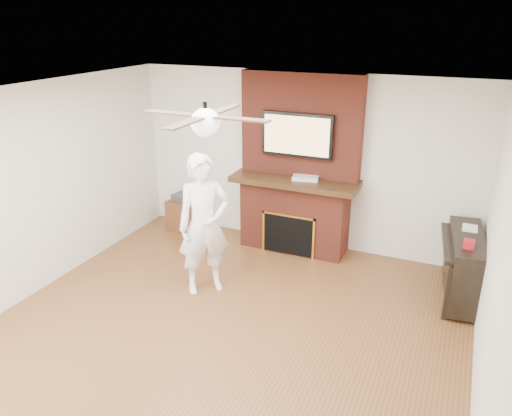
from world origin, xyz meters
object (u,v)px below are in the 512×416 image
at_px(fireplace, 297,182).
at_px(side_table, 188,213).
at_px(person, 204,225).
at_px(piano, 464,265).

relative_size(fireplace, side_table, 4.30).
bearing_deg(fireplace, person, -110.47).
distance_m(fireplace, person, 1.72).
xyz_separation_m(person, side_table, (-1.18, 1.54, -0.60)).
relative_size(person, piano, 1.37).
relative_size(fireplace, piano, 1.97).
bearing_deg(person, side_table, 85.08).
height_order(fireplace, piano, fireplace).
relative_size(fireplace, person, 1.44).
relative_size(side_table, piano, 0.46).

